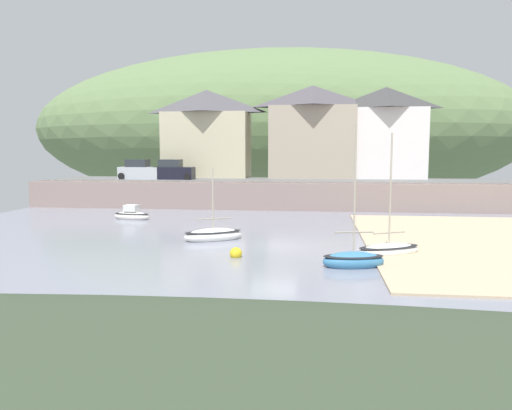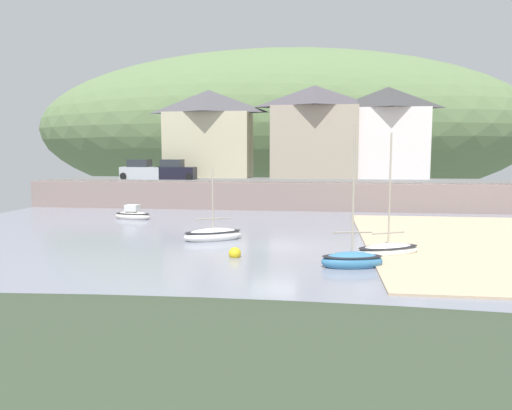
{
  "view_description": "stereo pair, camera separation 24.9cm",
  "coord_description": "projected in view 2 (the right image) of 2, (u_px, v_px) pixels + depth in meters",
  "views": [
    {
      "loc": [
        2.26,
        -27.02,
        5.23
      ],
      "look_at": [
        -1.39,
        3.06,
        1.9
      ],
      "focal_mm": 34.97,
      "sensor_mm": 36.0,
      "label": 1
    },
    {
      "loc": [
        2.5,
        -26.99,
        5.23
      ],
      "look_at": [
        -1.39,
        3.06,
        1.9
      ],
      "focal_mm": 34.97,
      "sensor_mm": 36.0,
      "label": 2
    }
  ],
  "objects": [
    {
      "name": "waterfront_building_centre",
      "position": [
        314.0,
        131.0,
        51.32
      ],
      "size": [
        8.99,
        5.31,
        9.44
      ],
      "color": "#A79A86",
      "rests_on": "ground"
    },
    {
      "name": "motorboat_with_cabin",
      "position": [
        388.0,
        250.0,
        24.94
      ],
      "size": [
        3.68,
        2.78,
        6.26
      ],
      "rotation": [
        0.0,
        0.0,
        0.48
      ],
      "color": "white",
      "rests_on": "ground"
    },
    {
      "name": "parked_car_near_slipway",
      "position": [
        142.0,
        171.0,
        49.49
      ],
      "size": [
        4.18,
        1.89,
        1.95
      ],
      "rotation": [
        0.0,
        0.0,
        -0.05
      ],
      "color": "#B0B8BF",
      "rests_on": "ground"
    },
    {
      "name": "ground",
      "position": [
        288.0,
        292.0,
        17.88
      ],
      "size": [
        48.0,
        41.0,
        0.61
      ],
      "color": "gray"
    },
    {
      "name": "hillside_backdrop",
      "position": [
        279.0,
        129.0,
        81.52
      ],
      "size": [
        80.0,
        44.0,
        24.7
      ],
      "color": "#607A4C",
      "rests_on": "ground"
    },
    {
      "name": "rowboat_small_beached",
      "position": [
        352.0,
        260.0,
        22.44
      ],
      "size": [
        3.0,
        1.8,
        6.58
      ],
      "rotation": [
        0.0,
        0.0,
        0.2
      ],
      "color": "teal",
      "rests_on": "ground"
    },
    {
      "name": "waterfront_building_left",
      "position": [
        209.0,
        133.0,
        52.75
      ],
      "size": [
        9.17,
        5.07,
        9.15
      ],
      "color": "beige",
      "rests_on": "ground"
    },
    {
      "name": "quay_seawall",
      "position": [
        292.0,
        194.0,
        44.6
      ],
      "size": [
        48.0,
        9.4,
        2.4
      ],
      "color": "gray",
      "rests_on": "ground"
    },
    {
      "name": "parked_car_by_wall",
      "position": [
        174.0,
        171.0,
        49.06
      ],
      "size": [
        4.11,
        1.82,
        1.95
      ],
      "rotation": [
        0.0,
        0.0,
        0.0
      ],
      "color": "black",
      "rests_on": "ground"
    },
    {
      "name": "sailboat_tall_mast",
      "position": [
        133.0,
        215.0,
        38.16
      ],
      "size": [
        3.07,
        1.56,
        1.26
      ],
      "rotation": [
        0.0,
        0.0,
        -0.17
      ],
      "color": "silver",
      "rests_on": "ground"
    },
    {
      "name": "mooring_buoy",
      "position": [
        235.0,
        253.0,
        24.52
      ],
      "size": [
        0.61,
        0.61,
        0.61
      ],
      "color": "yellow",
      "rests_on": "ground"
    },
    {
      "name": "waterfront_building_right",
      "position": [
        387.0,
        132.0,
        50.4
      ],
      "size": [
        8.09,
        4.61,
        9.17
      ],
      "color": "white",
      "rests_on": "ground"
    },
    {
      "name": "sailboat_far_left",
      "position": [
        213.0,
        235.0,
        29.21
      ],
      "size": [
        3.73,
        2.9,
        4.44
      ],
      "rotation": [
        0.0,
        0.0,
        0.5
      ],
      "color": "white",
      "rests_on": "ground"
    }
  ]
}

